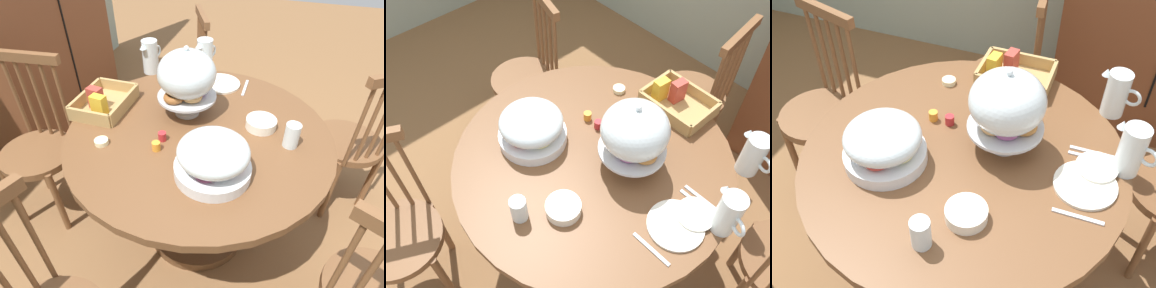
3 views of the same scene
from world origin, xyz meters
The scene contains 21 objects.
ground_plane centered at (0.00, 0.00, 0.00)m, with size 10.00×10.00×0.00m, color brown.
wooden_armoire centered at (0.76, 1.50, 0.98)m, with size 1.18×0.60×1.96m.
dining_table centered at (0.09, 0.09, 0.53)m, with size 1.21×1.21×0.74m.
windsor_chair_facing_door centered at (0.59, -0.67, 0.45)m, with size 0.46×0.46×0.97m.
windsor_chair_far_side centered at (0.92, 0.45, 0.45)m, with size 0.44×0.44×0.97m.
windsor_chair_host_seat centered at (0.02, 0.99, 0.45)m, with size 0.40×0.40×0.97m.
pastry_stand_with_dome centered at (0.22, 0.19, 0.94)m, with size 0.28×0.28×0.34m.
fruit_platter_covered centered at (-0.16, -0.04, 0.83)m, with size 0.30×0.30×0.18m.
orange_juice_pitcher centered at (0.66, 0.22, 0.83)m, with size 0.17×0.09×0.20m.
milk_pitcher centered at (0.57, 0.52, 0.83)m, with size 0.17×0.09×0.19m.
cereal_basket centered at (0.13, 0.59, 0.77)m, with size 0.32×0.24×0.12m.
china_plate_large centered at (0.54, 0.09, 0.75)m, with size 0.22×0.22×0.01m, color white.
china_plate_small centered at (0.56, 0.18, 0.76)m, with size 0.15×0.15×0.01m, color white.
cereal_bowl centered at (0.21, -0.18, 0.76)m, with size 0.14×0.14×0.04m, color white.
drinking_glass centered at (0.11, -0.32, 0.80)m, with size 0.06×0.06×0.11m, color silver.
butter_dish centered at (-0.12, 0.47, 0.75)m, with size 0.06×0.06×0.02m, color beige.
jam_jar_strawberry centered at (-0.02, 0.22, 0.76)m, with size 0.04×0.04×0.04m, color #B7282D.
jam_jar_apricot centered at (-0.09, 0.22, 0.76)m, with size 0.04×0.04×0.04m, color orange.
table_knife centered at (0.54, 0.23, 0.74)m, with size 0.17×0.01×0.01m, color silver.
dinner_fork centered at (0.54, 0.26, 0.74)m, with size 0.17×0.01×0.01m, color silver.
soup_spoon centered at (0.54, -0.05, 0.74)m, with size 0.17×0.01×0.01m, color silver.
Camera 1 is at (-1.04, -0.23, 1.64)m, focal length 30.31 mm.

